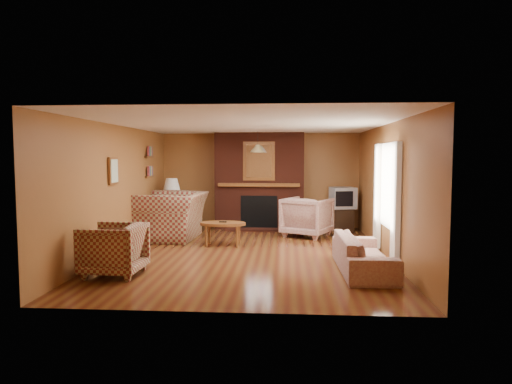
# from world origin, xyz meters

# --- Properties ---
(floor) EXTENTS (6.50, 6.50, 0.00)m
(floor) POSITION_xyz_m (0.00, 0.00, 0.00)
(floor) COLOR #4D2010
(floor) RESTS_ON ground
(ceiling) EXTENTS (6.50, 6.50, 0.00)m
(ceiling) POSITION_xyz_m (0.00, 0.00, 2.40)
(ceiling) COLOR white
(ceiling) RESTS_ON wall_back
(wall_back) EXTENTS (6.50, 0.00, 6.50)m
(wall_back) POSITION_xyz_m (0.00, 3.25, 1.20)
(wall_back) COLOR #9C6230
(wall_back) RESTS_ON floor
(wall_front) EXTENTS (6.50, 0.00, 6.50)m
(wall_front) POSITION_xyz_m (0.00, -3.25, 1.20)
(wall_front) COLOR #9C6230
(wall_front) RESTS_ON floor
(wall_left) EXTENTS (0.00, 6.50, 6.50)m
(wall_left) POSITION_xyz_m (-2.50, 0.00, 1.20)
(wall_left) COLOR #9C6230
(wall_left) RESTS_ON floor
(wall_right) EXTENTS (0.00, 6.50, 6.50)m
(wall_right) POSITION_xyz_m (2.50, 0.00, 1.20)
(wall_right) COLOR #9C6230
(wall_right) RESTS_ON floor
(fireplace) EXTENTS (2.20, 0.82, 2.40)m
(fireplace) POSITION_xyz_m (0.00, 2.98, 1.18)
(fireplace) COLOR #48190F
(fireplace) RESTS_ON floor
(window_right) EXTENTS (0.10, 1.85, 2.00)m
(window_right) POSITION_xyz_m (2.45, -0.20, 1.13)
(window_right) COLOR beige
(window_right) RESTS_ON wall_right
(bookshelf) EXTENTS (0.09, 0.55, 0.71)m
(bookshelf) POSITION_xyz_m (-2.44, 1.90, 1.67)
(bookshelf) COLOR brown
(bookshelf) RESTS_ON wall_left
(botanical_print) EXTENTS (0.05, 0.40, 0.50)m
(botanical_print) POSITION_xyz_m (-2.47, -0.30, 1.55)
(botanical_print) COLOR brown
(botanical_print) RESTS_ON wall_left
(pendant_light) EXTENTS (0.36, 0.36, 0.48)m
(pendant_light) POSITION_xyz_m (0.00, 2.30, 2.00)
(pendant_light) COLOR black
(pendant_light) RESTS_ON ceiling
(plaid_loveseat) EXTENTS (1.43, 1.62, 1.02)m
(plaid_loveseat) POSITION_xyz_m (-1.85, 1.45, 0.51)
(plaid_loveseat) COLOR maroon
(plaid_loveseat) RESTS_ON floor
(plaid_armchair) EXTENTS (0.89, 0.87, 0.79)m
(plaid_armchair) POSITION_xyz_m (-1.95, -1.69, 0.40)
(plaid_armchair) COLOR maroon
(plaid_armchair) RESTS_ON floor
(floral_sofa) EXTENTS (0.79, 1.93, 0.56)m
(floral_sofa) POSITION_xyz_m (1.90, -1.20, 0.28)
(floral_sofa) COLOR #B6A88D
(floral_sofa) RESTS_ON floor
(floral_armchair) EXTENTS (1.29, 1.30, 0.89)m
(floral_armchair) POSITION_xyz_m (1.15, 1.93, 0.45)
(floral_armchair) COLOR #B6A88D
(floral_armchair) RESTS_ON floor
(coffee_table) EXTENTS (0.93, 0.58, 0.50)m
(coffee_table) POSITION_xyz_m (-0.61, 0.72, 0.42)
(coffee_table) COLOR brown
(coffee_table) RESTS_ON floor
(side_table) EXTENTS (0.48, 0.48, 0.61)m
(side_table) POSITION_xyz_m (-2.10, 2.45, 0.30)
(side_table) COLOR brown
(side_table) RESTS_ON floor
(table_lamp) EXTENTS (0.41, 0.41, 0.68)m
(table_lamp) POSITION_xyz_m (-2.10, 2.45, 0.98)
(table_lamp) COLOR white
(table_lamp) RESTS_ON side_table
(tv_stand) EXTENTS (0.51, 0.47, 0.55)m
(tv_stand) POSITION_xyz_m (2.05, 2.80, 0.27)
(tv_stand) COLOR black
(tv_stand) RESTS_ON floor
(crt_tv) EXTENTS (0.65, 0.65, 0.51)m
(crt_tv) POSITION_xyz_m (2.05, 2.79, 0.81)
(crt_tv) COLOR #9D9FA4
(crt_tv) RESTS_ON tv_stand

